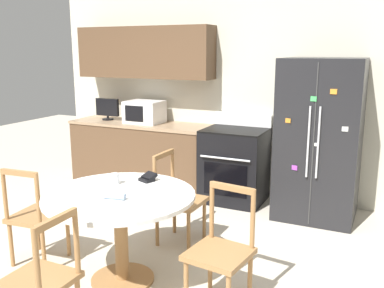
# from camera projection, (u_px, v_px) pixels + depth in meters

# --- Properties ---
(ground_plane) EXTENTS (14.00, 14.00, 0.00)m
(ground_plane) POSITION_uv_depth(u_px,v_px,m) (122.00, 283.00, 3.52)
(ground_plane) COLOR beige
(back_wall) EXTENTS (5.20, 0.44, 2.60)m
(back_wall) POSITION_uv_depth(u_px,v_px,m) (211.00, 84.00, 5.63)
(back_wall) COLOR beige
(back_wall) RESTS_ON ground_plane
(kitchen_counter) EXTENTS (1.99, 0.64, 0.90)m
(kitchen_counter) POSITION_uv_depth(u_px,v_px,m) (142.00, 154.00, 5.95)
(kitchen_counter) COLOR brown
(kitchen_counter) RESTS_ON ground_plane
(refrigerator) EXTENTS (0.87, 0.81, 1.79)m
(refrigerator) POSITION_uv_depth(u_px,v_px,m) (319.00, 139.00, 4.77)
(refrigerator) COLOR black
(refrigerator) RESTS_ON ground_plane
(oven_range) EXTENTS (0.75, 0.68, 1.08)m
(oven_range) POSITION_uv_depth(u_px,v_px,m) (235.00, 165.00, 5.35)
(oven_range) COLOR black
(oven_range) RESTS_ON ground_plane
(microwave) EXTENTS (0.48, 0.39, 0.30)m
(microwave) POSITION_uv_depth(u_px,v_px,m) (144.00, 112.00, 5.81)
(microwave) COLOR white
(microwave) RESTS_ON kitchen_counter
(countertop_tv) EXTENTS (0.36, 0.16, 0.30)m
(countertop_tv) POSITION_uv_depth(u_px,v_px,m) (107.00, 108.00, 6.05)
(countertop_tv) COLOR black
(countertop_tv) RESTS_ON kitchen_counter
(dining_table) EXTENTS (1.21, 1.21, 0.76)m
(dining_table) POSITION_uv_depth(u_px,v_px,m) (120.00, 211.00, 3.43)
(dining_table) COLOR white
(dining_table) RESTS_ON ground_plane
(dining_chair_near) EXTENTS (0.42, 0.42, 0.90)m
(dining_chair_near) POSITION_uv_depth(u_px,v_px,m) (41.00, 282.00, 2.71)
(dining_chair_near) COLOR #9E7042
(dining_chair_near) RESTS_ON ground_plane
(dining_chair_left) EXTENTS (0.46, 0.46, 0.90)m
(dining_chair_left) POSITION_uv_depth(u_px,v_px,m) (36.00, 217.00, 3.77)
(dining_chair_left) COLOR #9E7042
(dining_chair_left) RESTS_ON ground_plane
(dining_chair_right) EXTENTS (0.47, 0.47, 0.90)m
(dining_chair_right) POSITION_uv_depth(u_px,v_px,m) (221.00, 252.00, 3.12)
(dining_chair_right) COLOR #9E7042
(dining_chair_right) RESTS_ON ground_plane
(dining_chair_far) EXTENTS (0.43, 0.43, 0.90)m
(dining_chair_far) POSITION_uv_depth(u_px,v_px,m) (178.00, 200.00, 4.18)
(dining_chair_far) COLOR #9E7042
(dining_chair_far) RESTS_ON ground_plane
(candle_glass) EXTENTS (0.08, 0.08, 0.09)m
(candle_glass) POSITION_uv_depth(u_px,v_px,m) (115.00, 179.00, 3.63)
(candle_glass) COLOR silver
(candle_glass) RESTS_ON dining_table
(folded_napkin) EXTENTS (0.19, 0.08, 0.05)m
(folded_napkin) POSITION_uv_depth(u_px,v_px,m) (114.00, 196.00, 3.26)
(folded_napkin) COLOR #A3BCDB
(folded_napkin) RESTS_ON dining_table
(wallet) EXTENTS (0.16, 0.16, 0.07)m
(wallet) POSITION_uv_depth(u_px,v_px,m) (148.00, 178.00, 3.72)
(wallet) COLOR black
(wallet) RESTS_ON dining_table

